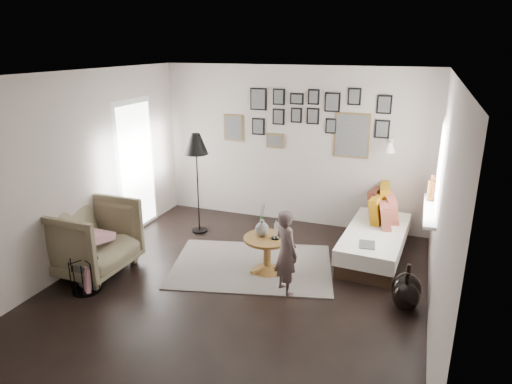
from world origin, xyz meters
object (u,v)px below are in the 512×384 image
(daybed, at_px, (376,236))
(floor_lamp, at_px, (196,148))
(pedestal_table, at_px, (267,256))
(magazine_basket, at_px, (85,275))
(demijohn_small, at_px, (406,296))
(armchair, at_px, (89,238))
(child, at_px, (286,252))
(demijohn_large, at_px, (407,289))
(vase, at_px, (262,227))

(daybed, distance_m, floor_lamp, 2.99)
(pedestal_table, bearing_deg, magazine_basket, -147.06)
(pedestal_table, distance_m, daybed, 1.66)
(pedestal_table, relative_size, demijohn_small, 1.32)
(armchair, height_order, child, child)
(demijohn_large, bearing_deg, pedestal_table, 173.15)
(floor_lamp, relative_size, demijohn_large, 3.11)
(vase, distance_m, armchair, 2.28)
(vase, height_order, demijohn_small, vase)
(floor_lamp, xyz_separation_m, demijohn_small, (3.27, -1.26, -1.21))
(demijohn_large, bearing_deg, armchair, -171.82)
(armchair, xyz_separation_m, demijohn_small, (4.00, 0.45, -0.30))
(daybed, bearing_deg, armchair, -148.76)
(floor_lamp, height_order, child, floor_lamp)
(vase, bearing_deg, demijohn_small, -10.76)
(pedestal_table, distance_m, floor_lamp, 2.10)
(floor_lamp, bearing_deg, pedestal_table, -31.88)
(child, bearing_deg, demijohn_large, -128.90)
(armchair, distance_m, floor_lamp, 2.07)
(daybed, xyz_separation_m, demijohn_small, (0.49, -1.37, -0.10))
(floor_lamp, bearing_deg, vase, -32.75)
(armchair, bearing_deg, pedestal_table, -69.21)
(demijohn_small, bearing_deg, daybed, 109.72)
(vase, relative_size, demijohn_small, 0.95)
(armchair, distance_m, child, 2.62)
(pedestal_table, xyz_separation_m, vase, (-0.08, 0.02, 0.40))
(daybed, bearing_deg, demijohn_small, -66.53)
(pedestal_table, distance_m, demijohn_large, 1.80)
(child, bearing_deg, pedestal_table, -5.20)
(armchair, xyz_separation_m, magazine_basket, (0.28, -0.46, -0.27))
(demijohn_large, relative_size, child, 0.48)
(floor_lamp, height_order, magazine_basket, floor_lamp)
(armchair, xyz_separation_m, demijohn_large, (4.00, 0.57, -0.28))
(vase, height_order, floor_lamp, floor_lamp)
(pedestal_table, relative_size, vase, 1.40)
(demijohn_small, bearing_deg, demijohn_large, 90.00)
(daybed, xyz_separation_m, floor_lamp, (-2.78, -0.12, 1.11))
(armchair, bearing_deg, demijohn_small, -82.38)
(magazine_basket, bearing_deg, child, 19.70)
(armchair, bearing_deg, vase, -68.06)
(pedestal_table, xyz_separation_m, demijohn_small, (1.79, -0.34, -0.05))
(armchair, height_order, demijohn_small, armchair)
(demijohn_small, xyz_separation_m, child, (-1.41, -0.09, 0.36))
(floor_lamp, xyz_separation_m, child, (1.86, -1.34, -0.86))
(floor_lamp, distance_m, demijohn_large, 3.66)
(magazine_basket, xyz_separation_m, demijohn_large, (3.72, 1.04, -0.01))
(floor_lamp, bearing_deg, armchair, -113.17)
(vase, relative_size, magazine_basket, 1.00)
(child, bearing_deg, floor_lamp, 6.86)
(vase, bearing_deg, daybed, 36.41)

